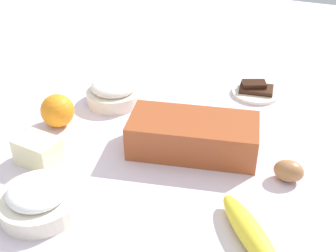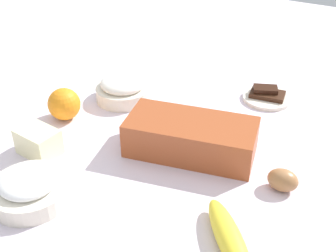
% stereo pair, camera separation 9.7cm
% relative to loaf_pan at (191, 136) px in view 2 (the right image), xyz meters
% --- Properties ---
extents(ground_plane, '(2.40, 2.40, 0.02)m').
position_rel_loaf_pan_xyz_m(ground_plane, '(0.07, -0.02, -0.05)').
color(ground_plane, silver).
extents(loaf_pan, '(0.30, 0.18, 0.08)m').
position_rel_loaf_pan_xyz_m(loaf_pan, '(0.00, 0.00, 0.00)').
color(loaf_pan, '#9E4723').
rests_on(loaf_pan, ground_plane).
extents(flour_bowl, '(0.15, 0.15, 0.07)m').
position_rel_loaf_pan_xyz_m(flour_bowl, '(0.26, -0.13, -0.01)').
color(flour_bowl, silver).
rests_on(flour_bowl, ground_plane).
extents(sugar_bowl, '(0.15, 0.15, 0.07)m').
position_rel_loaf_pan_xyz_m(sugar_bowl, '(0.20, 0.28, -0.01)').
color(sugar_bowl, silver).
rests_on(sugar_bowl, ground_plane).
extents(banana, '(0.16, 0.17, 0.04)m').
position_rel_loaf_pan_xyz_m(banana, '(-0.18, 0.21, -0.02)').
color(banana, yellow).
rests_on(banana, ground_plane).
extents(orange_fruit, '(0.08, 0.08, 0.08)m').
position_rel_loaf_pan_xyz_m(orange_fruit, '(0.34, 0.02, -0.00)').
color(orange_fruit, orange).
rests_on(orange_fruit, ground_plane).
extents(butter_block, '(0.10, 0.07, 0.06)m').
position_rel_loaf_pan_xyz_m(butter_block, '(0.29, 0.16, -0.01)').
color(butter_block, '#F4EDB2').
rests_on(butter_block, ground_plane).
extents(egg_near_butter, '(0.06, 0.05, 0.05)m').
position_rel_loaf_pan_xyz_m(egg_near_butter, '(-0.21, 0.02, -0.02)').
color(egg_near_butter, '#A16C41').
rests_on(egg_near_butter, ground_plane).
extents(chocolate_plate, '(0.13, 0.13, 0.03)m').
position_rel_loaf_pan_xyz_m(chocolate_plate, '(-0.08, -0.31, -0.03)').
color(chocolate_plate, silver).
rests_on(chocolate_plate, ground_plane).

